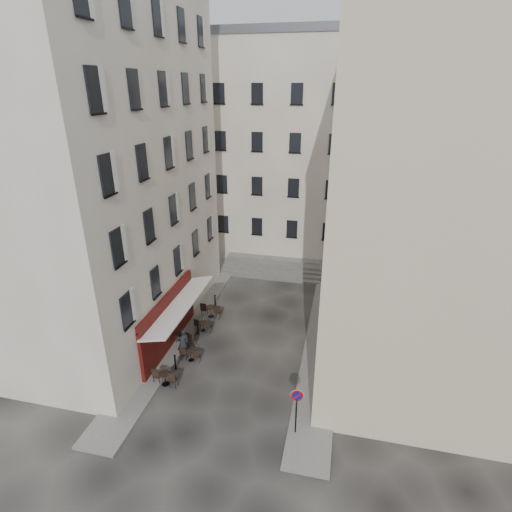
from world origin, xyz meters
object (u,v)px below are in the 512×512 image
(bistro_table_b, at_px, (191,355))
(pedestrian, at_px, (183,343))
(bistro_table_a, at_px, (165,377))
(no_parking_sign, at_px, (297,404))

(bistro_table_b, relative_size, pedestrian, 0.58)
(bistro_table_a, distance_m, bistro_table_b, 2.26)
(bistro_table_a, bearing_deg, bistro_table_b, 75.63)
(bistro_table_a, height_order, bistro_table_b, bistro_table_a)
(no_parking_sign, distance_m, bistro_table_b, 7.74)
(pedestrian, bearing_deg, no_parking_sign, 115.25)
(bistro_table_a, height_order, pedestrian, pedestrian)
(no_parking_sign, distance_m, bistro_table_a, 7.42)
(no_parking_sign, xyz_separation_m, pedestrian, (-7.05, 4.07, -0.80))
(no_parking_sign, bearing_deg, bistro_table_b, 140.83)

